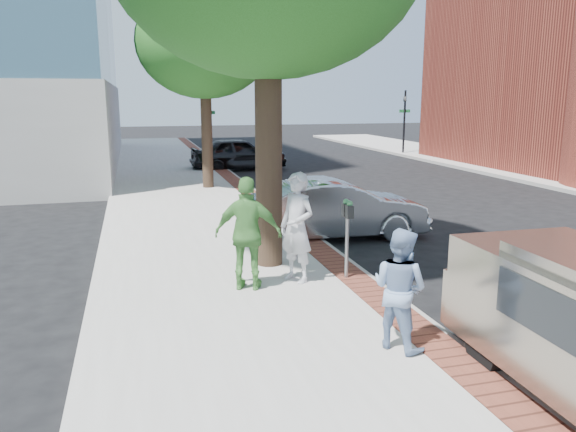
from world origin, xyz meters
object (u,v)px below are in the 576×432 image
object	(u,v)px
sedan_silver	(336,209)
bg_car	(239,154)
parking_meter	(347,222)
person_officer	(399,289)
person_gray	(297,228)
person_green	(248,234)

from	to	relation	value
sedan_silver	bg_car	world-z (taller)	bg_car
parking_meter	person_officer	bearing A→B (deg)	-97.78
parking_meter	person_gray	xyz separation A→B (m)	(-0.93, 0.09, -0.06)
person_gray	person_green	bearing A→B (deg)	-109.25
person_officer	sedan_silver	world-z (taller)	person_officer
sedan_silver	bg_car	distance (m)	13.70
person_gray	bg_car	bearing A→B (deg)	142.09
parking_meter	person_gray	distance (m)	0.94
person_green	sedan_silver	distance (m)	4.58
sedan_silver	bg_car	bearing A→B (deg)	1.36
person_gray	bg_car	world-z (taller)	person_gray
person_officer	person_green	bearing A→B (deg)	-3.43
parking_meter	person_officer	size ratio (longest dim) A/B	0.90
person_gray	person_green	distance (m)	0.95
person_officer	person_green	size ratio (longest dim) A/B	0.83
person_officer	sedan_silver	bearing A→B (deg)	-43.64
person_officer	sedan_silver	xyz separation A→B (m)	(1.44, 6.34, -0.23)
person_gray	person_officer	size ratio (longest dim) A/B	1.22
sedan_silver	parking_meter	bearing A→B (deg)	165.01
parking_meter	person_green	size ratio (longest dim) A/B	0.75
parking_meter	sedan_silver	world-z (taller)	parking_meter
person_officer	person_gray	bearing A→B (deg)	-20.83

